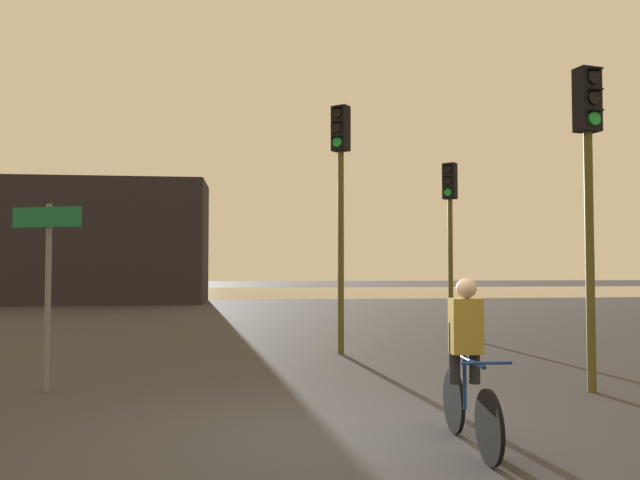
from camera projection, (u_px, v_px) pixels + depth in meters
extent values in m
plane|color=#333338|center=(326.00, 439.00, 6.26)|extent=(120.00, 120.00, 0.00)
cube|color=#9E937F|center=(262.00, 292.00, 39.17)|extent=(80.00, 16.00, 0.01)
cube|color=black|center=(79.00, 242.00, 28.40)|extent=(11.37, 4.00, 5.57)
cylinder|color=#4C4719|center=(341.00, 252.00, 12.28)|extent=(0.12, 0.12, 4.00)
cube|color=black|center=(341.00, 129.00, 12.38)|extent=(0.40, 0.39, 0.90)
cylinder|color=black|center=(337.00, 113.00, 12.28)|extent=(0.17, 0.14, 0.19)
cube|color=black|center=(337.00, 107.00, 12.26)|extent=(0.22, 0.21, 0.02)
cylinder|color=black|center=(337.00, 127.00, 12.27)|extent=(0.17, 0.14, 0.19)
cube|color=black|center=(337.00, 122.00, 12.25)|extent=(0.22, 0.21, 0.02)
cylinder|color=green|center=(337.00, 142.00, 12.25)|extent=(0.17, 0.14, 0.19)
cube|color=black|center=(337.00, 136.00, 12.24)|extent=(0.22, 0.21, 0.02)
cylinder|color=#4C4719|center=(590.00, 261.00, 8.63)|extent=(0.12, 0.12, 3.61)
cube|color=black|center=(587.00, 100.00, 8.72)|extent=(0.36, 0.30, 0.90)
cylinder|color=black|center=(594.00, 77.00, 8.61)|extent=(0.19, 0.07, 0.19)
cube|color=black|center=(595.00, 69.00, 8.59)|extent=(0.21, 0.16, 0.02)
cylinder|color=black|center=(594.00, 98.00, 8.59)|extent=(0.19, 0.07, 0.19)
cube|color=black|center=(595.00, 89.00, 8.58)|extent=(0.21, 0.16, 0.02)
cylinder|color=green|center=(595.00, 118.00, 8.58)|extent=(0.19, 0.07, 0.19)
cube|color=black|center=(595.00, 110.00, 8.57)|extent=(0.21, 0.16, 0.02)
cylinder|color=#4C4719|center=(451.00, 267.00, 15.50)|extent=(0.12, 0.12, 3.39)
cube|color=black|center=(450.00, 181.00, 15.59)|extent=(0.40, 0.39, 0.90)
cylinder|color=black|center=(448.00, 169.00, 15.49)|extent=(0.16, 0.15, 0.19)
cube|color=black|center=(447.00, 164.00, 15.47)|extent=(0.22, 0.21, 0.02)
cylinder|color=black|center=(448.00, 181.00, 15.47)|extent=(0.16, 0.15, 0.19)
cube|color=black|center=(447.00, 176.00, 15.46)|extent=(0.22, 0.21, 0.02)
cylinder|color=green|center=(448.00, 192.00, 15.46)|extent=(0.16, 0.15, 0.19)
cube|color=black|center=(448.00, 188.00, 15.45)|extent=(0.22, 0.21, 0.02)
cylinder|color=slate|center=(48.00, 297.00, 8.64)|extent=(0.08, 0.08, 2.60)
cube|color=#116038|center=(47.00, 217.00, 8.64)|extent=(1.04, 0.43, 0.28)
cylinder|color=black|center=(489.00, 427.00, 5.44)|extent=(0.06, 0.66, 0.66)
cylinder|color=black|center=(454.00, 401.00, 6.48)|extent=(0.06, 0.66, 0.66)
cylinder|color=navy|center=(469.00, 361.00, 5.98)|extent=(0.07, 0.84, 0.04)
cylinder|color=navy|center=(465.00, 381.00, 6.12)|extent=(0.04, 0.04, 0.55)
cylinder|color=navy|center=(486.00, 363.00, 5.51)|extent=(0.46, 0.04, 0.03)
cylinder|color=black|center=(454.00, 353.00, 6.12)|extent=(0.11, 0.11, 0.60)
cylinder|color=black|center=(474.00, 353.00, 6.14)|extent=(0.11, 0.11, 0.60)
cube|color=olive|center=(466.00, 326.00, 6.09)|extent=(0.31, 0.21, 0.54)
sphere|color=beige|center=(466.00, 288.00, 6.07)|extent=(0.20, 0.20, 0.20)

